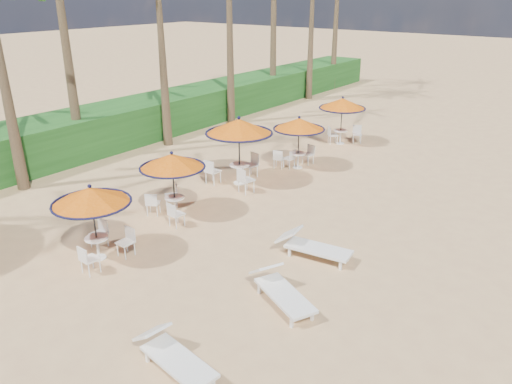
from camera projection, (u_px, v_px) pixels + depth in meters
ground at (222, 331)px, 10.92m from camera, size 160.00×160.00×0.00m
scrub_hedge at (164, 113)px, 26.25m from camera, size 3.00×40.00×1.80m
station_0 at (93, 205)px, 13.28m from camera, size 2.12×2.12×2.21m
station_1 at (171, 169)px, 15.91m from camera, size 2.12×2.12×2.21m
station_2 at (239, 135)px, 18.49m from camera, size 2.53×2.53×2.64m
station_3 at (298, 130)px, 20.32m from camera, size 2.12×2.12×2.21m
station_4 at (343, 108)px, 23.51m from camera, size 2.21×2.21×2.30m
lounger_near at (172, 354)px, 9.73m from camera, size 2.09×0.90×0.72m
lounger_mid at (280, 288)px, 11.83m from camera, size 2.23×1.52×0.77m
lounger_far at (311, 245)px, 13.82m from camera, size 2.20×0.96×0.76m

